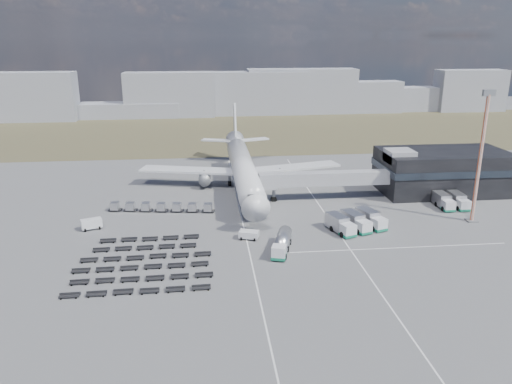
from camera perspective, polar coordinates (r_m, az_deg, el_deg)
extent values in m
plane|color=#565659|center=(94.93, 0.04, -5.09)|extent=(420.00, 420.00, 0.00)
cube|color=#433E28|center=(200.73, -3.30, 6.98)|extent=(420.00, 90.00, 0.01)
cube|color=silver|center=(99.37, -1.41, -4.04)|extent=(0.25, 110.00, 0.01)
cube|color=silver|center=(102.28, 8.71, -3.60)|extent=(0.25, 110.00, 0.01)
cube|color=silver|center=(93.64, 16.07, -6.14)|extent=(40.00, 0.25, 0.01)
cube|color=black|center=(128.94, 20.58, 2.23)|extent=(30.00, 16.00, 10.00)
cube|color=#262D38|center=(128.66, 20.63, 2.74)|extent=(30.40, 16.40, 1.60)
cube|color=#939399|center=(121.22, 16.11, 3.94)|extent=(6.00, 6.00, 3.00)
cube|color=#939399|center=(115.43, 7.93, 1.55)|extent=(29.80, 3.00, 3.00)
cube|color=#939399|center=(112.53, 1.35, 1.30)|extent=(4.00, 3.60, 3.40)
cylinder|color=slate|center=(113.93, 2.05, 0.16)|extent=(0.70, 0.70, 5.10)
cylinder|color=black|center=(114.57, 2.04, -0.85)|extent=(1.40, 0.90, 1.40)
cylinder|color=silver|center=(121.59, -1.45, 2.63)|extent=(5.60, 48.00, 5.60)
cone|color=silver|center=(96.31, -0.18, -1.39)|extent=(5.60, 5.00, 5.60)
cone|color=silver|center=(148.60, -2.33, 5.67)|extent=(5.60, 8.00, 5.60)
cube|color=black|center=(97.95, -0.30, -0.57)|extent=(2.20, 2.00, 0.80)
cube|color=silver|center=(126.43, -7.52, 2.50)|extent=(25.59, 11.38, 0.50)
cube|color=silver|center=(128.32, 4.17, 2.83)|extent=(25.59, 11.38, 0.50)
cylinder|color=slate|center=(124.90, -5.90, 1.56)|extent=(3.00, 5.00, 3.00)
cylinder|color=slate|center=(126.30, 2.75, 1.82)|extent=(3.00, 5.00, 3.00)
cube|color=silver|center=(150.23, -4.49, 5.92)|extent=(9.49, 5.63, 0.35)
cube|color=silver|center=(150.91, -0.29, 6.03)|extent=(9.49, 5.63, 0.35)
cube|color=silver|center=(150.49, -2.44, 8.03)|extent=(0.50, 9.06, 11.45)
cylinder|color=slate|center=(102.82, -0.49, -2.54)|extent=(0.50, 0.50, 2.50)
cylinder|color=slate|center=(126.32, -3.03, 1.27)|extent=(0.60, 0.60, 2.50)
cylinder|color=slate|center=(126.79, -0.14, 1.36)|extent=(0.60, 0.60, 2.50)
cylinder|color=black|center=(103.08, -0.49, -2.93)|extent=(0.50, 1.20, 1.20)
cube|color=gray|center=(245.33, -24.55, 9.88)|extent=(40.83, 12.00, 21.20)
cube|color=gray|center=(241.17, -14.20, 9.07)|extent=(45.41, 12.00, 6.82)
cube|color=gray|center=(238.98, -9.85, 10.91)|extent=(40.84, 12.00, 20.39)
cube|color=gray|center=(242.86, -0.54, 11.22)|extent=(53.68, 12.00, 20.11)
cube|color=gray|center=(247.24, 5.25, 11.40)|extent=(52.46, 12.00, 21.25)
cube|color=gray|center=(256.95, 12.85, 10.57)|extent=(29.93, 12.00, 15.04)
cube|color=gray|center=(266.98, 16.90, 10.15)|extent=(28.73, 12.00, 11.70)
cube|color=gray|center=(276.71, 23.24, 10.62)|extent=(33.81, 12.00, 20.23)
cube|color=silver|center=(85.03, 2.64, -6.87)|extent=(2.90, 2.90, 2.23)
cube|color=#147454|center=(85.39, 2.63, -7.40)|extent=(3.02, 3.02, 0.48)
cylinder|color=#B2B2B7|center=(89.17, 3.09, -5.38)|extent=(4.43, 7.66, 2.42)
cube|color=slate|center=(89.61, 3.07, -6.03)|extent=(4.33, 7.63, 0.34)
cylinder|color=black|center=(88.39, 2.94, -6.55)|extent=(2.72, 1.75, 1.07)
cube|color=silver|center=(93.47, -0.82, -4.94)|extent=(4.04, 3.03, 1.58)
cube|color=silver|center=(103.11, -18.29, -3.52)|extent=(4.28, 3.09, 2.12)
cube|color=silver|center=(125.50, 0.08, 1.34)|extent=(2.63, 6.00, 2.75)
cube|color=#147454|center=(125.82, 0.08, 0.85)|extent=(2.74, 6.10, 0.44)
cube|color=silver|center=(95.75, 10.48, -4.30)|extent=(3.10, 3.03, 2.36)
cube|color=#147454|center=(96.08, 10.45, -4.80)|extent=(3.24, 3.17, 0.48)
cube|color=#B2B2B7|center=(98.43, 9.23, -3.35)|extent=(4.05, 5.50, 2.78)
cube|color=silver|center=(97.81, 12.22, -3.94)|extent=(3.10, 3.03, 2.36)
cube|color=#147454|center=(98.14, 12.18, -4.43)|extent=(3.24, 3.17, 0.48)
cube|color=#B2B2B7|center=(100.44, 10.95, -3.02)|extent=(4.05, 5.50, 2.78)
cube|color=silver|center=(99.96, 13.89, -3.58)|extent=(3.10, 3.03, 2.36)
cube|color=#147454|center=(100.28, 13.85, -4.07)|extent=(3.24, 3.17, 0.48)
cube|color=#B2B2B7|center=(102.53, 12.60, -2.70)|extent=(4.05, 5.50, 2.78)
cube|color=silver|center=(115.41, 21.15, -1.46)|extent=(2.34, 2.24, 2.22)
cube|color=#147454|center=(115.68, 21.10, -1.87)|extent=(2.44, 2.34, 0.45)
cube|color=#B2B2B7|center=(118.29, 20.42, -0.73)|extent=(2.45, 4.66, 2.63)
cube|color=silver|center=(116.99, 22.65, -1.39)|extent=(2.34, 2.24, 2.22)
cube|color=#147454|center=(117.25, 22.60, -1.79)|extent=(2.44, 2.34, 0.45)
cube|color=#B2B2B7|center=(119.82, 21.90, -0.67)|extent=(2.45, 4.66, 2.63)
cube|color=black|center=(112.42, -15.80, -1.95)|extent=(2.96, 2.07, 0.19)
cube|color=#B2B2B7|center=(112.14, -15.84, -1.52)|extent=(1.92, 1.92, 1.58)
cube|color=black|center=(111.43, -14.15, -1.99)|extent=(2.96, 2.07, 0.19)
cube|color=#B2B2B7|center=(111.14, -14.18, -1.56)|extent=(1.92, 1.92, 1.58)
cube|color=black|center=(110.53, -12.47, -2.03)|extent=(2.96, 2.07, 0.19)
cube|color=#B2B2B7|center=(110.24, -12.50, -1.59)|extent=(1.92, 1.92, 1.58)
cube|color=black|center=(109.73, -10.76, -2.07)|extent=(2.96, 2.07, 0.19)
cube|color=#B2B2B7|center=(109.44, -10.78, -1.62)|extent=(1.92, 1.92, 1.58)
cube|color=black|center=(109.02, -9.02, -2.10)|extent=(2.96, 2.07, 0.19)
cube|color=#B2B2B7|center=(108.73, -9.05, -1.65)|extent=(1.92, 1.92, 1.58)
cube|color=black|center=(108.42, -7.27, -2.13)|extent=(2.96, 2.07, 0.19)
cube|color=#B2B2B7|center=(108.13, -7.29, -1.68)|extent=(1.92, 1.92, 1.58)
cube|color=black|center=(107.92, -5.50, -2.16)|extent=(2.96, 2.07, 0.19)
cube|color=#B2B2B7|center=(107.63, -5.51, -1.71)|extent=(1.92, 1.92, 1.58)
cube|color=black|center=(77.28, -13.51, -10.89)|extent=(22.92, 1.98, 0.69)
cube|color=black|center=(80.82, -13.23, -9.55)|extent=(22.92, 1.98, 0.69)
cube|color=black|center=(84.39, -12.98, -8.32)|extent=(22.92, 1.98, 0.69)
cube|color=black|center=(88.01, -12.75, -7.19)|extent=(22.92, 1.98, 0.69)
cube|color=black|center=(91.66, -12.54, -6.16)|extent=(19.11, 1.89, 0.69)
cube|color=black|center=(95.33, -12.35, -5.20)|extent=(19.11, 1.89, 0.69)
cylinder|color=#BF471E|center=(108.11, 24.21, 3.32)|extent=(0.72, 0.72, 25.70)
cube|color=slate|center=(106.02, 25.10, 10.22)|extent=(2.48, 0.66, 1.23)
cube|color=#565659|center=(111.56, 23.41, -3.01)|extent=(2.06, 2.06, 0.31)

